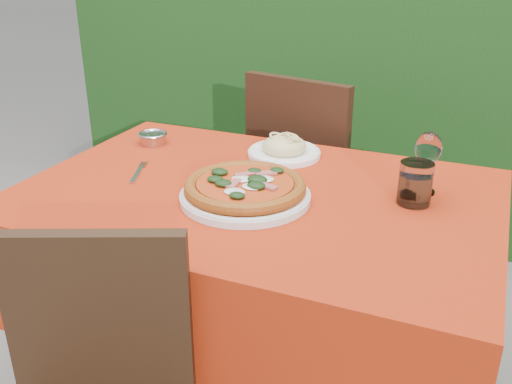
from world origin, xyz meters
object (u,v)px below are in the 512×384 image
at_px(chair_far, 308,176).
at_px(steel_ramekin, 153,139).
at_px(pizza_plate, 245,190).
at_px(pasta_plate, 284,149).
at_px(wine_glass, 428,151).
at_px(fork, 137,174).
at_px(water_glass, 415,185).

relative_size(chair_far, steel_ramekin, 10.63).
xyz_separation_m(pizza_plate, pasta_plate, (-0.02, 0.35, -0.01)).
height_order(pizza_plate, wine_glass, wine_glass).
distance_m(pasta_plate, wine_glass, 0.47).
xyz_separation_m(wine_glass, fork, (-0.77, -0.20, -0.12)).
distance_m(pizza_plate, wine_glass, 0.48).
xyz_separation_m(pasta_plate, water_glass, (0.43, -0.20, 0.03)).
distance_m(pizza_plate, pasta_plate, 0.35).
relative_size(wine_glass, steel_ramekin, 1.93).
distance_m(chair_far, fork, 0.79).
bearing_deg(fork, water_glass, -12.45).
distance_m(pasta_plate, steel_ramekin, 0.45).
bearing_deg(fork, pizza_plate, -26.63).
relative_size(chair_far, wine_glass, 5.50).
distance_m(water_glass, fork, 0.77).
height_order(pasta_plate, water_glass, water_glass).
relative_size(water_glass, wine_glass, 0.66).
bearing_deg(water_glass, steel_ramekin, 170.65).
bearing_deg(pasta_plate, wine_glass, -15.10).
xyz_separation_m(pizza_plate, wine_glass, (0.42, 0.23, 0.09)).
bearing_deg(pizza_plate, wine_glass, 28.96).
bearing_deg(fork, pasta_plate, 22.42).
height_order(fork, steel_ramekin, steel_ramekin).
xyz_separation_m(fork, steel_ramekin, (-0.11, 0.26, 0.01)).
bearing_deg(wine_glass, pizza_plate, -151.04).
xyz_separation_m(water_glass, wine_glass, (0.01, 0.08, 0.07)).
height_order(chair_far, steel_ramekin, chair_far).
height_order(water_glass, wine_glass, wine_glass).
height_order(pizza_plate, steel_ramekin, pizza_plate).
bearing_deg(chair_far, steel_ramekin, 59.83).
height_order(water_glass, steel_ramekin, water_glass).
bearing_deg(steel_ramekin, water_glass, -9.35).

